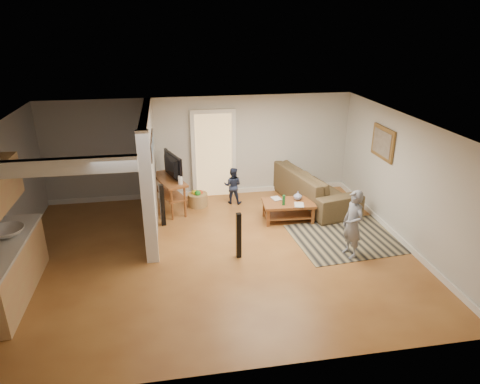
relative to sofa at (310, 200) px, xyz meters
name	(u,v)px	position (x,y,z in m)	size (l,w,h in m)	color
ground	(217,253)	(-2.60, -2.20, 0.00)	(7.50, 7.50, 0.00)	brown
room_shell	(155,178)	(-3.67, -1.77, 1.46)	(7.54, 6.02, 2.52)	beige
area_rug	(352,238)	(0.24, -2.05, 0.01)	(2.39, 1.75, 0.01)	black
sofa	(310,200)	(0.00, 0.00, 0.00)	(2.81, 1.10, 0.82)	#433921
coffee_table	(289,206)	(-0.84, -1.00, 0.34)	(1.16, 0.72, 0.66)	brown
tv_console	(170,181)	(-3.41, 0.00, 0.72)	(0.86, 1.33, 1.08)	brown
speaker_left	(239,236)	(-2.20, -2.40, 0.45)	(0.09, 0.09, 0.91)	black
speaker_right	(162,205)	(-3.60, -0.80, 0.47)	(0.09, 0.09, 0.94)	black
toy_basket	(198,199)	(-2.78, 0.12, 0.17)	(0.47, 0.47, 0.42)	olive
child	(349,255)	(-0.10, -2.70, 0.00)	(0.48, 0.32, 1.32)	gray
toddler	(233,203)	(-1.92, 0.15, 0.00)	(0.44, 0.34, 0.90)	#1F2741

